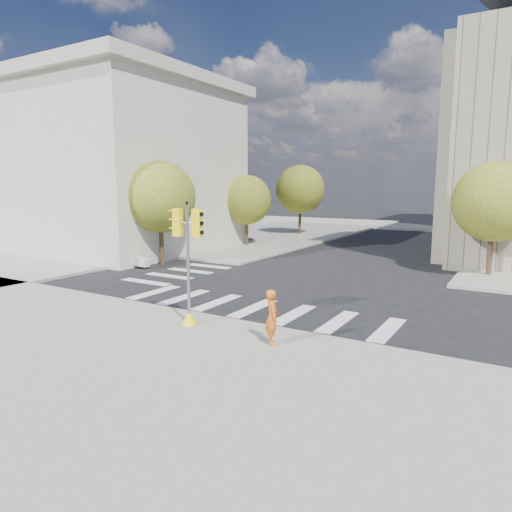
{
  "coord_description": "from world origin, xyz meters",
  "views": [
    {
      "loc": [
        9.2,
        -17.27,
        4.91
      ],
      "look_at": [
        -0.16,
        -1.7,
        2.1
      ],
      "focal_mm": 32.0,
      "sensor_mm": 36.0,
      "label": 1
    }
  ],
  "objects_px": {
    "traffic_signal": "(188,274)",
    "photographer": "(272,317)",
    "lamp_near": "(509,191)",
    "planter_wall": "(113,258)"
  },
  "relations": [
    {
      "from": "lamp_near",
      "to": "planter_wall",
      "type": "xyz_separation_m",
      "value": [
        -21.0,
        -11.74,
        -4.18
      ]
    },
    {
      "from": "traffic_signal",
      "to": "planter_wall",
      "type": "relative_size",
      "value": 0.71
    },
    {
      "from": "lamp_near",
      "to": "photographer",
      "type": "height_order",
      "value": "lamp_near"
    },
    {
      "from": "lamp_near",
      "to": "photographer",
      "type": "xyz_separation_m",
      "value": [
        -5.22,
        -19.64,
        -3.58
      ]
    },
    {
      "from": "photographer",
      "to": "lamp_near",
      "type": "bearing_deg",
      "value": -51.49
    },
    {
      "from": "lamp_near",
      "to": "planter_wall",
      "type": "bearing_deg",
      "value": -150.8
    },
    {
      "from": "lamp_near",
      "to": "planter_wall",
      "type": "height_order",
      "value": "lamp_near"
    },
    {
      "from": "lamp_near",
      "to": "photographer",
      "type": "bearing_deg",
      "value": -104.88
    },
    {
      "from": "traffic_signal",
      "to": "photographer",
      "type": "relative_size",
      "value": 2.5
    },
    {
      "from": "lamp_near",
      "to": "traffic_signal",
      "type": "bearing_deg",
      "value": -114.07
    }
  ]
}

